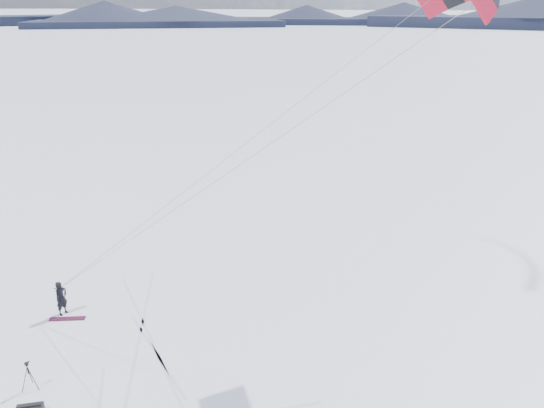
% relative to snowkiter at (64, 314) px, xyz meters
% --- Properties ---
extents(ground, '(1800.00, 1800.00, 0.00)m').
position_rel_snowkiter_xyz_m(ground, '(1.31, -3.85, 0.00)').
color(ground, white).
extents(horizon_hills, '(704.00, 704.42, 8.00)m').
position_rel_snowkiter_xyz_m(horizon_hills, '(1.31, -3.85, 2.88)').
color(horizon_hills, black).
rests_on(horizon_hills, ground).
extents(snow_tracks, '(17.62, 10.25, 0.01)m').
position_rel_snowkiter_xyz_m(snow_tracks, '(1.63, -3.85, 0.00)').
color(snow_tracks, '#B3BBDD').
rests_on(snow_tracks, ground).
extents(snowkiter, '(0.47, 0.64, 1.59)m').
position_rel_snowkiter_xyz_m(snowkiter, '(0.00, 0.00, 0.00)').
color(snowkiter, black).
rests_on(snowkiter, ground).
extents(snowboard, '(1.55, 0.83, 0.04)m').
position_rel_snowkiter_xyz_m(snowboard, '(0.44, -0.33, 0.02)').
color(snowboard, maroon).
rests_on(snowboard, ground).
extents(tripod, '(0.54, 0.60, 1.14)m').
position_rel_snowkiter_xyz_m(tripod, '(2.09, -4.50, 0.74)').
color(tripod, black).
rests_on(tripod, ground).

